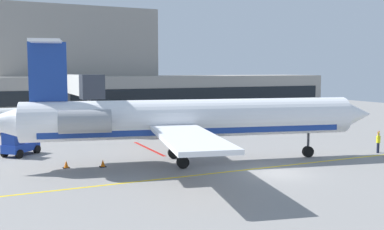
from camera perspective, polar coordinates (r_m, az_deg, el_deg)
The scene contains 10 objects.
ground at distance 31.61m, azimuth 10.92°, elevation -7.36°, with size 120.00×120.00×0.11m.
terminal_building at distance 74.59m, azimuth -8.81°, elevation 4.63°, with size 65.34×12.95×16.90m.
jet_bridge_east at distance 56.50m, azimuth -14.14°, elevation 3.66°, with size 2.40×17.47×6.57m.
regional_jet at distance 33.88m, azimuth -0.70°, elevation -0.50°, with size 30.68×24.30×9.12m.
baggage_tug at distance 39.65m, azimuth -21.20°, elevation -3.54°, with size 3.25×3.32×2.07m.
pushback_tractor at distance 52.00m, azimuth -11.87°, elevation -1.20°, with size 3.26×3.82×1.92m.
fuel_tank at distance 54.36m, azimuth -21.20°, elevation -0.44°, with size 7.51×2.66×2.83m.
marshaller at distance 41.46m, azimuth 22.62°, elevation -3.17°, with size 0.77×0.49×1.88m.
safety_cone_alpha at distance 33.78m, azimuth -15.73°, elevation -6.11°, with size 0.47×0.47×0.55m.
safety_cone_bravo at distance 33.54m, azimuth -11.28°, elevation -6.09°, with size 0.47×0.47×0.55m.
Camera 1 is at (-18.12, -24.91, 7.06)m, focal length 41.89 mm.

